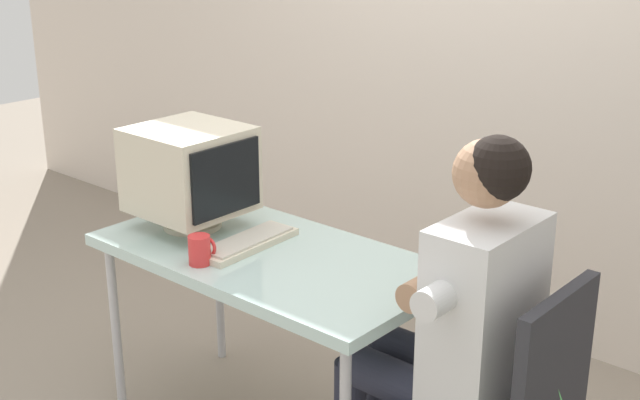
{
  "coord_description": "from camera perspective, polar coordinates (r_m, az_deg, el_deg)",
  "views": [
    {
      "loc": [
        1.99,
        -2.01,
        1.93
      ],
      "look_at": [
        0.24,
        0.0,
        1.0
      ],
      "focal_mm": 48.1,
      "sensor_mm": 36.0,
      "label": 1
    }
  ],
  "objects": [
    {
      "name": "wall_back",
      "position": [
        3.83,
        14.89,
        12.11
      ],
      "size": [
        8.0,
        0.1,
        3.0
      ],
      "primitive_type": "cube",
      "color": "beige",
      "rests_on": "ground_plane"
    },
    {
      "name": "desk_mug",
      "position": [
        2.97,
        -7.97,
        -3.29
      ],
      "size": [
        0.08,
        0.09,
        0.1
      ],
      "color": "red",
      "rests_on": "desk"
    },
    {
      "name": "keyboard",
      "position": [
        3.11,
        -4.87,
        -2.84
      ],
      "size": [
        0.16,
        0.42,
        0.03
      ],
      "color": "beige",
      "rests_on": "desk"
    },
    {
      "name": "person_seated",
      "position": [
        2.68,
        8.84,
        -7.93
      ],
      "size": [
        0.72,
        0.59,
        1.33
      ],
      "color": "silver",
      "rests_on": "ground_plane"
    },
    {
      "name": "desk",
      "position": [
        3.09,
        -3.4,
        -4.4
      ],
      "size": [
        1.28,
        0.67,
        0.75
      ],
      "color": "#B7B7BC",
      "rests_on": "ground_plane"
    },
    {
      "name": "crt_monitor",
      "position": [
        3.25,
        -8.62,
        1.95
      ],
      "size": [
        0.4,
        0.38,
        0.39
      ],
      "color": "beige",
      "rests_on": "desk"
    }
  ]
}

